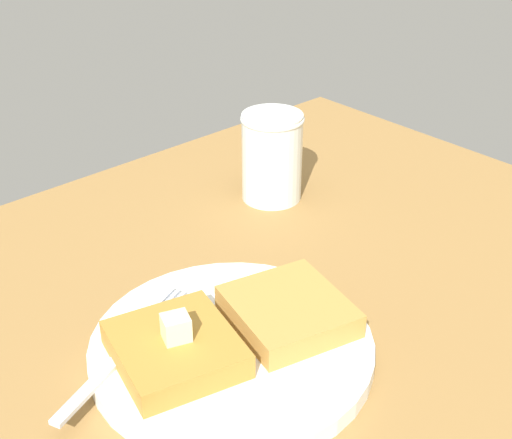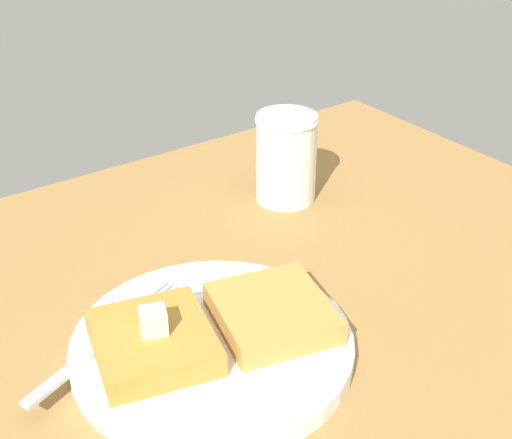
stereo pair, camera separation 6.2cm
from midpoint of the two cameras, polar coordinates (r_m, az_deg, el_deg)
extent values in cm
cylinder|color=white|center=(54.34, -5.11, -10.27)|extent=(21.23, 21.23, 1.44)
torus|color=#2D393A|center=(54.13, -5.13, -10.01)|extent=(21.23, 21.23, 0.80)
cube|color=#A8782E|center=(52.10, -9.96, -10.29)|extent=(10.12, 10.52, 1.98)
cube|color=#B3833C|center=(54.77, -0.70, -7.46)|extent=(10.12, 10.52, 1.98)
cube|color=beige|center=(50.85, -9.97, -8.64)|extent=(2.35, 2.24, 1.88)
cube|color=silver|center=(52.31, -15.75, -12.11)|extent=(9.59, 4.65, 0.36)
cube|color=silver|center=(55.96, -11.60, -8.31)|extent=(3.43, 3.10, 0.36)
cube|color=silver|center=(58.24, -10.55, -6.46)|extent=(3.08, 1.52, 0.36)
cube|color=silver|center=(57.96, -10.10, -6.61)|extent=(3.08, 1.52, 0.36)
cube|color=silver|center=(57.69, -9.64, -6.76)|extent=(3.08, 1.52, 0.36)
cube|color=silver|center=(57.43, -9.19, -6.91)|extent=(3.08, 1.52, 0.36)
cylinder|color=#39190A|center=(73.98, -1.14, 4.26)|extent=(5.75, 5.75, 7.28)
cylinder|color=silver|center=(73.54, -1.15, 4.97)|extent=(6.25, 6.25, 9.32)
torus|color=silver|center=(71.87, -1.18, 8.02)|extent=(6.50, 6.50, 0.50)
camera|label=1|loc=(0.03, -92.86, -1.65)|focal=50.00mm
camera|label=2|loc=(0.03, 87.14, 1.65)|focal=50.00mm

